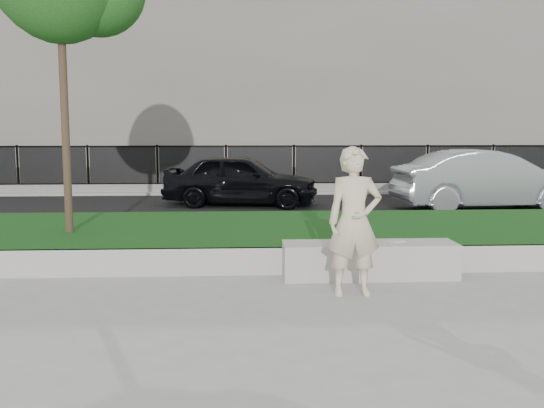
{
  "coord_description": "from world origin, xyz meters",
  "views": [
    {
      "loc": [
        -0.15,
        -7.6,
        2.11
      ],
      "look_at": [
        0.32,
        1.2,
        1.02
      ],
      "focal_mm": 40.0,
      "sensor_mm": 36.0,
      "label": 1
    }
  ],
  "objects": [
    {
      "name": "ground",
      "position": [
        0.0,
        0.0,
        0.0
      ],
      "size": [
        90.0,
        90.0,
        0.0
      ],
      "primitive_type": "plane",
      "color": "gray",
      "rests_on": "ground"
    },
    {
      "name": "grass_bank",
      "position": [
        0.0,
        3.0,
        0.2
      ],
      "size": [
        34.0,
        4.0,
        0.4
      ],
      "primitive_type": "cube",
      "color": "black",
      "rests_on": "ground"
    },
    {
      "name": "car_silver",
      "position": [
        6.18,
        7.59,
        0.81
      ],
      "size": [
        4.79,
        1.94,
        1.55
      ],
      "primitive_type": "imported",
      "rotation": [
        0.0,
        0.0,
        1.64
      ],
      "color": "#999DA2",
      "rests_on": "street"
    },
    {
      "name": "street",
      "position": [
        0.0,
        8.5,
        0.02
      ],
      "size": [
        34.0,
        7.0,
        0.04
      ],
      "primitive_type": "cube",
      "color": "black",
      "rests_on": "ground"
    },
    {
      "name": "car_dark",
      "position": [
        -0.13,
        8.82,
        0.75
      ],
      "size": [
        4.37,
        2.33,
        1.42
      ],
      "primitive_type": "imported",
      "rotation": [
        0.0,
        0.0,
        1.41
      ],
      "color": "black",
      "rests_on": "street"
    },
    {
      "name": "book",
      "position": [
        2.08,
        0.83,
        0.52
      ],
      "size": [
        0.28,
        0.26,
        0.03
      ],
      "primitive_type": "cube",
      "rotation": [
        0.0,
        0.0,
        0.57
      ],
      "color": "beige",
      "rests_on": "stone_bench"
    },
    {
      "name": "iron_fence",
      "position": [
        0.0,
        12.0,
        0.54
      ],
      "size": [
        32.0,
        0.3,
        1.5
      ],
      "color": "slate",
      "rests_on": "far_pavement"
    },
    {
      "name": "building_facade",
      "position": [
        0.0,
        20.0,
        5.0
      ],
      "size": [
        34.0,
        10.0,
        10.0
      ],
      "primitive_type": "cube",
      "color": "slate",
      "rests_on": "ground"
    },
    {
      "name": "grass_kerb",
      "position": [
        0.0,
        1.04,
        0.2
      ],
      "size": [
        34.0,
        0.08,
        0.4
      ],
      "primitive_type": "cube",
      "color": "#A3A199",
      "rests_on": "ground"
    },
    {
      "name": "stone_bench",
      "position": [
        1.69,
        0.8,
        0.25
      ],
      "size": [
        2.47,
        0.62,
        0.5
      ],
      "primitive_type": "cube",
      "color": "#A3A199",
      "rests_on": "ground"
    },
    {
      "name": "man",
      "position": [
        1.29,
        -0.09,
        0.95
      ],
      "size": [
        0.7,
        0.47,
        1.89
      ],
      "primitive_type": "imported",
      "rotation": [
        0.0,
        0.0,
        0.02
      ],
      "color": "beige",
      "rests_on": "ground"
    },
    {
      "name": "far_pavement",
      "position": [
        0.0,
        13.0,
        0.06
      ],
      "size": [
        34.0,
        3.0,
        0.12
      ],
      "primitive_type": "cube",
      "color": "gray",
      "rests_on": "ground"
    }
  ]
}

